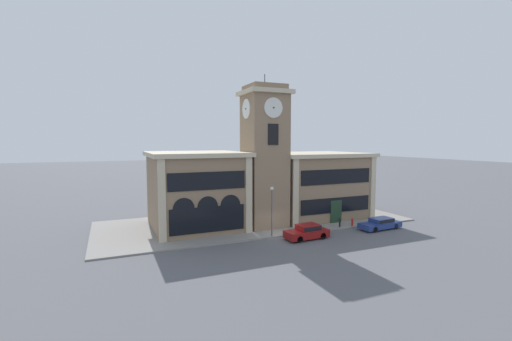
{
  "coord_description": "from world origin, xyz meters",
  "views": [
    {
      "loc": [
        -15.93,
        -29.77,
        9.6
      ],
      "look_at": [
        -1.95,
        2.47,
        6.58
      ],
      "focal_mm": 24.0,
      "sensor_mm": 36.0,
      "label": 1
    }
  ],
  "objects_px": {
    "parked_car_mid": "(380,223)",
    "fire_hydrant": "(352,222)",
    "street_lamp": "(272,203)",
    "parked_car_near": "(307,231)",
    "bollard": "(340,222)"
  },
  "relations": [
    {
      "from": "parked_car_near",
      "to": "bollard",
      "type": "xyz_separation_m",
      "value": [
        5.49,
        2.07,
        -0.07
      ]
    },
    {
      "from": "parked_car_mid",
      "to": "bollard",
      "type": "xyz_separation_m",
      "value": [
        -3.86,
        2.07,
        0.02
      ]
    },
    {
      "from": "parked_car_mid",
      "to": "fire_hydrant",
      "type": "relative_size",
      "value": 5.71
    },
    {
      "from": "parked_car_near",
      "to": "bollard",
      "type": "height_order",
      "value": "parked_car_near"
    },
    {
      "from": "parked_car_near",
      "to": "bollard",
      "type": "relative_size",
      "value": 4.19
    },
    {
      "from": "parked_car_mid",
      "to": "fire_hydrant",
      "type": "distance_m",
      "value": 2.97
    },
    {
      "from": "parked_car_mid",
      "to": "fire_hydrant",
      "type": "height_order",
      "value": "parked_car_mid"
    },
    {
      "from": "street_lamp",
      "to": "parked_car_near",
      "type": "bearing_deg",
      "value": -32.03
    },
    {
      "from": "street_lamp",
      "to": "fire_hydrant",
      "type": "xyz_separation_m",
      "value": [
        10.05,
        0.06,
        -2.9
      ]
    },
    {
      "from": "parked_car_near",
      "to": "street_lamp",
      "type": "xyz_separation_m",
      "value": [
        -2.97,
        1.86,
        2.73
      ]
    },
    {
      "from": "bollard",
      "to": "fire_hydrant",
      "type": "xyz_separation_m",
      "value": [
        1.59,
        -0.16,
        -0.1
      ]
    },
    {
      "from": "fire_hydrant",
      "to": "parked_car_mid",
      "type": "bearing_deg",
      "value": -40.17
    },
    {
      "from": "street_lamp",
      "to": "fire_hydrant",
      "type": "bearing_deg",
      "value": 0.33
    },
    {
      "from": "parked_car_near",
      "to": "fire_hydrant",
      "type": "relative_size",
      "value": 5.11
    },
    {
      "from": "bollard",
      "to": "street_lamp",
      "type": "bearing_deg",
      "value": -178.54
    }
  ]
}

